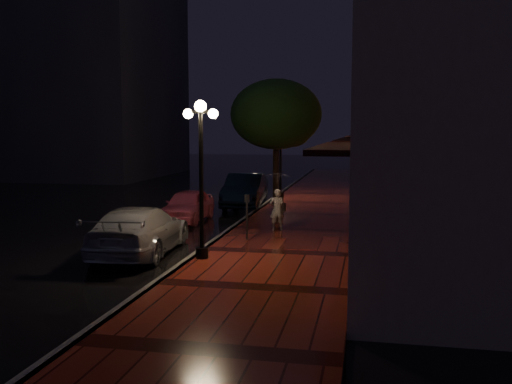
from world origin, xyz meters
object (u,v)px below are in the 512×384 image
Objects in this scene: streetlamp_near at (201,170)px; pink_car at (188,205)px; silver_car at (140,230)px; woman_with_umbrella at (277,192)px; parking_meter at (247,212)px; navy_car at (245,190)px; streetlamp_far at (281,150)px; street_tree at (276,117)px.

streetlamp_near is 7.63m from pink_car.
woman_with_umbrella reaches higher than silver_car.
parking_meter is (-0.68, -1.84, -0.47)m from woman_with_umbrella.
streetlamp_near is at bearing -87.45° from navy_car.
woman_with_umbrella is at bearing -81.84° from streetlamp_far.
streetlamp_near and streetlamp_far have the same top height.
silver_car is at bearing -85.83° from pink_car.
street_tree is 4.00× the size of parking_meter.
street_tree is at bearing -19.65° from navy_car.
woman_with_umbrella is (1.33, -9.30, -1.10)m from streetlamp_far.
woman_with_umbrella reaches higher than pink_car.
navy_car is 0.96× the size of silver_car.
parking_meter is (0.39, -8.13, -3.22)m from street_tree.
street_tree is 2.84× the size of woman_with_umbrella.
pink_car is 0.78× the size of navy_car.
streetlamp_near is 2.97× the size of parking_meter.
silver_car is 2.43× the size of woman_with_umbrella.
streetlamp_far is at bearing 94.91° from street_tree.
pink_car is (-2.92, -4.12, -3.61)m from street_tree.
streetlamp_far is 2.11× the size of woman_with_umbrella.
parking_meter is at bearing -86.66° from streetlamp_far.
street_tree reaches higher than navy_car.
streetlamp_far is 3.44m from street_tree.
streetlamp_near reaches higher than woman_with_umbrella.
navy_car is at bearing 108.49° from parking_meter.
parking_meter is at bearing 56.07° from woman_with_umbrella.
woman_with_umbrella is (2.63, -6.73, 0.71)m from navy_car.
street_tree reaches higher than parking_meter.
woman_with_umbrella is 2.02m from parking_meter.
navy_car is 10.69m from silver_car.
navy_car is at bearing -116.73° from streetlamp_far.
streetlamp_far is 3.40m from navy_car.
woman_with_umbrella is at bearing -29.36° from pink_car.
street_tree is at bearing -85.09° from streetlamp_far.
streetlamp_far reaches higher than navy_car.
street_tree is 6.95m from woman_with_umbrella.
street_tree is 1.55× the size of pink_car.
woman_with_umbrella reaches higher than parking_meter.
woman_with_umbrella is (1.08, -6.29, -2.74)m from street_tree.
streetlamp_far reaches higher than pink_car.
parking_meter is (0.65, 2.86, -1.57)m from streetlamp_near.
streetlamp_far is 1.15× the size of pink_car.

